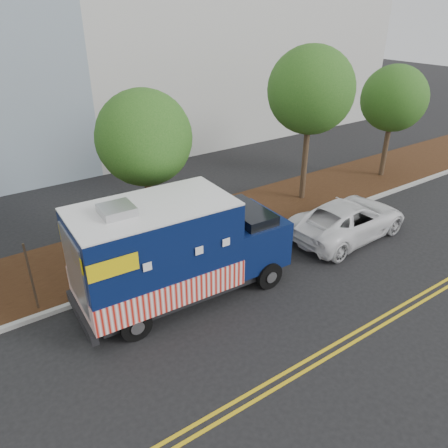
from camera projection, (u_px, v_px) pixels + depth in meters
ground at (179, 296)px, 14.16m from camera, size 120.00×120.00×0.00m
curb at (159, 274)px, 15.15m from camera, size 120.00×0.18×0.15m
mulch_strip at (134, 249)px, 16.69m from camera, size 120.00×4.00×0.15m
centerline_near at (267, 383)px, 10.90m from camera, size 120.00×0.10×0.01m
centerline_far at (273, 390)px, 10.72m from camera, size 120.00×0.10×0.01m
tree_b at (144, 138)px, 14.95m from camera, size 3.33×3.33×6.01m
tree_c at (311, 91)px, 18.62m from camera, size 3.75×3.75×7.01m
tree_d at (394, 99)px, 21.76m from camera, size 3.28×3.28×5.83m
sign_post at (31, 279)px, 12.90m from camera, size 0.06×0.06×2.40m
food_truck at (174, 253)px, 13.37m from camera, size 6.98×2.89×3.62m
white_car at (348, 219)px, 17.45m from camera, size 5.49×2.76×1.49m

